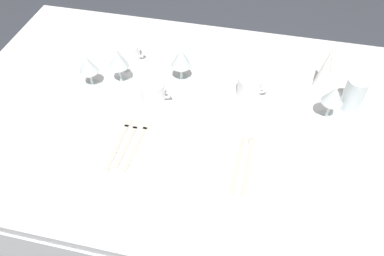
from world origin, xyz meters
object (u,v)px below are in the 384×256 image
(fork_inner, at_px, (129,141))
(coffee_cup_left, at_px, (129,52))
(wine_glass_centre, at_px, (333,97))
(drink_tumbler, at_px, (353,96))
(wine_glass_left, at_px, (118,61))
(fork_salad, at_px, (120,141))
(wine_glass_right, at_px, (88,66))
(dinner_plate, at_px, (184,158))
(fork_outer, at_px, (138,143))
(napkin_folded, at_px, (327,67))
(wine_glass_far, at_px, (181,59))
(coffee_cup_right, at_px, (250,87))
(dinner_knife, at_px, (238,165))
(coffee_cup_far, at_px, (153,92))
(spoon_soup, at_px, (249,158))

(fork_inner, height_order, coffee_cup_left, coffee_cup_left)
(wine_glass_centre, distance_m, drink_tumbler, 0.12)
(fork_inner, distance_m, wine_glass_left, 0.32)
(fork_salad, xyz_separation_m, wine_glass_right, (-0.20, 0.24, 0.09))
(coffee_cup_left, bearing_deg, wine_glass_centre, -11.72)
(dinner_plate, xyz_separation_m, fork_salad, (-0.22, 0.03, -0.01))
(fork_inner, bearing_deg, dinner_plate, -10.34)
(fork_outer, xyz_separation_m, napkin_folded, (0.58, 0.42, 0.09))
(wine_glass_far, xyz_separation_m, napkin_folded, (0.52, 0.08, -0.01))
(coffee_cup_right, bearing_deg, napkin_folded, 25.03)
(dinner_plate, distance_m, fork_outer, 0.16)
(wine_glass_left, xyz_separation_m, wine_glass_far, (0.22, 0.07, -0.00))
(fork_salad, bearing_deg, coffee_cup_left, 104.44)
(dinner_plate, xyz_separation_m, drink_tumbler, (0.52, 0.36, 0.04))
(dinner_knife, distance_m, drink_tumbler, 0.49)
(wine_glass_left, distance_m, wine_glass_far, 0.23)
(wine_glass_left, bearing_deg, coffee_cup_right, 3.48)
(fork_inner, relative_size, fork_salad, 0.92)
(coffee_cup_left, xyz_separation_m, coffee_cup_far, (0.16, -0.21, 0.00))
(dinner_plate, distance_m, coffee_cup_left, 0.56)
(fork_inner, bearing_deg, fork_salad, -166.20)
(coffee_cup_far, bearing_deg, fork_inner, -97.90)
(fork_salad, bearing_deg, wine_glass_centre, 21.41)
(dinner_plate, xyz_separation_m, coffee_cup_far, (-0.17, 0.23, 0.04))
(dinner_knife, xyz_separation_m, wine_glass_right, (-0.59, 0.25, 0.09))
(fork_outer, bearing_deg, dinner_knife, -3.51)
(dinner_knife, relative_size, wine_glass_right, 1.70)
(dinner_knife, relative_size, napkin_folded, 1.30)
(coffee_cup_right, bearing_deg, wine_glass_centre, -10.28)
(dinner_knife, xyz_separation_m, coffee_cup_far, (-0.33, 0.22, 0.04))
(fork_outer, bearing_deg, coffee_cup_right, 43.08)
(napkin_folded, bearing_deg, drink_tumbler, -45.56)
(fork_inner, bearing_deg, dinner_knife, -3.35)
(dinner_plate, xyz_separation_m, fork_inner, (-0.19, 0.04, -0.01))
(wine_glass_centre, relative_size, drink_tumbler, 1.14)
(fork_outer, relative_size, wine_glass_left, 1.52)
(wine_glass_right, distance_m, drink_tumbler, 0.94)
(coffee_cup_right, distance_m, napkin_folded, 0.29)
(fork_outer, bearing_deg, wine_glass_far, 79.63)
(fork_salad, bearing_deg, fork_inner, 13.80)
(dinner_knife, xyz_separation_m, coffee_cup_left, (-0.50, 0.43, 0.04))
(fork_salad, height_order, coffee_cup_right, coffee_cup_right)
(dinner_plate, bearing_deg, wine_glass_left, 135.79)
(dinner_knife, distance_m, spoon_soup, 0.05)
(spoon_soup, bearing_deg, coffee_cup_left, 143.29)
(wine_glass_right, height_order, drink_tumbler, wine_glass_right)
(fork_inner, relative_size, drink_tumbler, 1.72)
(fork_outer, xyz_separation_m, fork_inner, (-0.03, 0.00, 0.00))
(drink_tumbler, distance_m, napkin_folded, 0.14)
(spoon_soup, relative_size, wine_glass_centre, 1.66)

